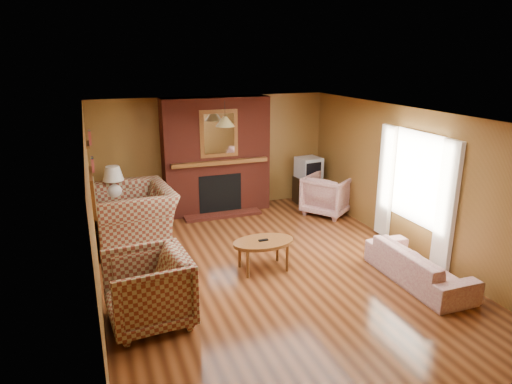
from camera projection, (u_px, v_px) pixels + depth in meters
name	position (u px, v px, depth m)	size (l,w,h in m)	color
floor	(270.00, 269.00, 7.11)	(6.50, 6.50, 0.00)	#421F0E
ceiling	(271.00, 115.00, 6.42)	(6.50, 6.50, 0.00)	white
wall_back	(213.00, 153.00, 9.68)	(6.50, 6.50, 0.00)	brown
wall_front	(415.00, 303.00, 3.85)	(6.50, 6.50, 0.00)	brown
wall_left	(93.00, 216.00, 5.94)	(6.50, 6.50, 0.00)	brown
wall_right	(409.00, 180.00, 7.60)	(6.50, 6.50, 0.00)	brown
fireplace	(216.00, 157.00, 9.45)	(2.20, 0.82, 2.40)	#5A1E13
window_right	(414.00, 188.00, 7.42)	(0.10, 1.85, 2.00)	beige
bookshelf	(91.00, 152.00, 7.53)	(0.09, 0.55, 0.71)	brown
botanical_print	(93.00, 196.00, 5.58)	(0.05, 0.40, 0.50)	brown
pendant_light	(225.00, 122.00, 8.60)	(0.36, 0.36, 0.48)	black
plaid_loveseat	(133.00, 215.00, 8.04)	(1.53, 1.34, 0.99)	#5E2518
plaid_armchair	(148.00, 289.00, 5.58)	(0.97, 1.00, 0.91)	#5E2518
floral_sofa	(419.00, 265.00, 6.67)	(1.77, 0.69, 0.52)	beige
floral_armchair	(328.00, 195.00, 9.51)	(0.87, 0.90, 0.81)	beige
coffee_table	(263.00, 244.00, 7.00)	(0.96, 0.60, 0.50)	brown
side_table	(117.00, 216.00, 8.52)	(0.49, 0.49, 0.65)	brown
table_lamp	(114.00, 181.00, 8.33)	(0.38, 0.38, 0.62)	silver
tv_stand	(308.00, 190.00, 10.22)	(0.55, 0.50, 0.60)	black
crt_tv	(309.00, 167.00, 10.07)	(0.54, 0.54, 0.45)	#B0B3B8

